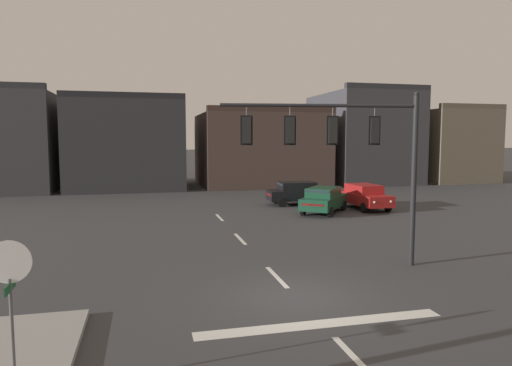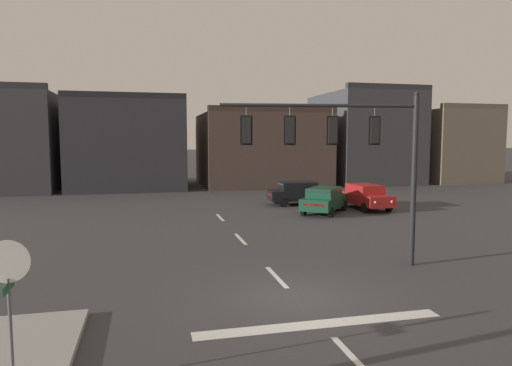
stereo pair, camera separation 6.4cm
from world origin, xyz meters
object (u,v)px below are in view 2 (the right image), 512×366
object	(u,v)px
car_lot_middle	(299,193)
car_lot_farside	(325,199)
signal_mast_near_side	(347,144)
car_lot_nearside	(365,196)
stop_sign	(8,279)

from	to	relation	value
car_lot_middle	car_lot_farside	world-z (taller)	same
signal_mast_near_side	car_lot_farside	xyz separation A→B (m)	(3.86, 11.49, -3.56)
signal_mast_near_side	car_lot_middle	size ratio (longest dim) A/B	1.54
signal_mast_near_side	car_lot_nearside	bearing A→B (deg)	60.23
signal_mast_near_side	stop_sign	distance (m)	11.44
signal_mast_near_side	car_lot_farside	world-z (taller)	signal_mast_near_side
signal_mast_near_side	car_lot_nearside	size ratio (longest dim) A/B	1.54
stop_sign	car_lot_nearside	bearing A→B (deg)	48.93
signal_mast_near_side	car_lot_farside	distance (m)	12.63
car_lot_middle	car_lot_farside	distance (m)	3.79
car_lot_middle	car_lot_farside	bearing A→B (deg)	-84.62
car_lot_nearside	car_lot_farside	distance (m)	3.41
signal_mast_near_side	car_lot_middle	distance (m)	16.06
stop_sign	car_lot_farside	world-z (taller)	stop_sign
signal_mast_near_side	car_lot_farside	size ratio (longest dim) A/B	1.53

